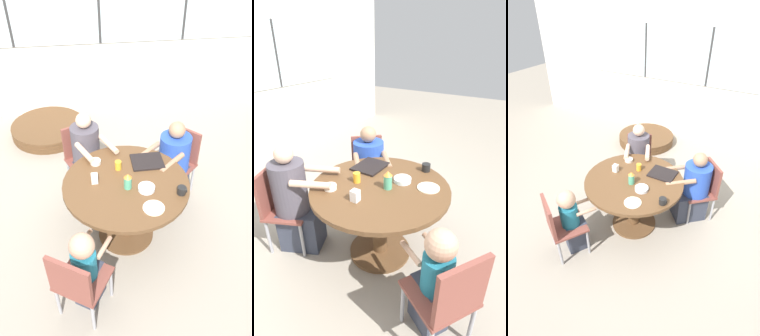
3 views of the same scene
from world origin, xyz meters
TOP-DOWN VIEW (x-y plane):
  - ground_plane at (0.00, 0.00)m, footprint 16.00×16.00m
  - dining_table at (0.00, 0.00)m, footprint 1.23×1.23m
  - chair_for_woman_green_shirt at (0.74, 0.65)m, footprint 0.56×0.56m
  - chair_for_man_blue_shirt at (-0.41, 0.90)m, footprint 0.53×0.53m
  - chair_for_toddler at (-0.52, -0.84)m, footprint 0.55×0.55m
  - person_woman_green_shirt at (0.61, 0.54)m, footprint 0.71×0.68m
  - person_man_blue_shirt at (-0.34, 0.75)m, footprint 0.53×0.66m
  - person_toddler at (-0.44, -0.71)m, footprint 0.38×0.43m
  - food_tray_dark at (0.26, 0.28)m, footprint 0.33×0.27m
  - coffee_mug at (0.49, -0.22)m, footprint 0.09×0.08m
  - sippy_cup at (0.01, -0.08)m, footprint 0.08×0.08m
  - juice_glass at (-0.05, 0.22)m, footprint 0.07×0.07m
  - milk_carton_small at (-0.30, 0.05)m, footprint 0.06×0.06m
  - bowl_white_shallow at (0.18, -0.13)m, footprint 0.16×0.16m
  - bowl_cereal at (-0.27, 0.34)m, footprint 0.11×0.11m
  - plate_tortillas at (0.19, -0.38)m, footprint 0.20×0.20m

SIDE VIEW (x-z plane):
  - ground_plane at x=0.00m, z-range 0.00..0.00m
  - person_toddler at x=-0.44m, z-range -0.01..0.90m
  - person_woman_green_shirt at x=0.61m, z-range -0.07..0.97m
  - person_man_blue_shirt at x=-0.34m, z-range -0.06..1.04m
  - chair_for_woman_green_shirt at x=0.74m, z-range 0.08..0.92m
  - chair_for_man_blue_shirt at x=-0.41m, z-range 0.08..0.92m
  - chair_for_toddler at x=-0.52m, z-range 0.08..0.92m
  - dining_table at x=0.00m, z-range 0.20..0.96m
  - plate_tortillas at x=0.19m, z-range 0.76..0.77m
  - food_tray_dark at x=0.26m, z-range 0.76..0.78m
  - bowl_white_shallow at x=0.18m, z-range 0.76..0.80m
  - bowl_cereal at x=-0.27m, z-range 0.76..0.80m
  - coffee_mug at x=0.49m, z-range 0.76..0.83m
  - juice_glass at x=-0.05m, z-range 0.76..0.85m
  - milk_carton_small at x=-0.30m, z-range 0.76..0.85m
  - sippy_cup at x=0.01m, z-range 0.76..0.93m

